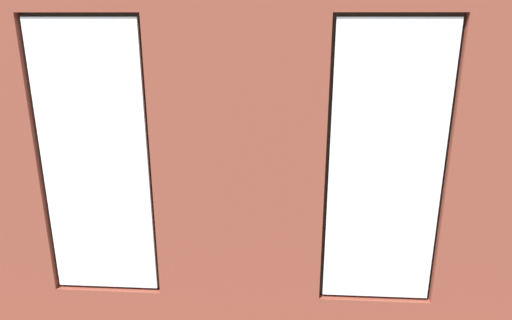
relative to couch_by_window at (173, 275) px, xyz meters
The scene contains 19 objects.
ground_plane 2.32m from the couch_by_window, 109.42° to the right, with size 7.30×6.38×0.10m, color brown.
brick_wall_with_windows 1.75m from the couch_by_window, 139.54° to the left, with size 6.70×0.30×3.57m.
white_wall_right 3.52m from the couch_by_window, 37.63° to the right, with size 0.10×5.38×3.57m, color silver.
couch_by_window is the anchor object (origin of this frame).
couch_left 3.82m from the couch_by_window, 153.40° to the right, with size 0.90×1.94×0.80m.
coffee_table 2.12m from the couch_by_window, 110.13° to the right, with size 1.23×0.73×0.41m.
cup_ceramic 2.16m from the couch_by_window, 105.45° to the right, with size 0.07×0.07×0.08m, color silver.
candle_jar 2.37m from the couch_by_window, 116.78° to the right, with size 0.08×0.08×0.12m, color #B7333D.
table_plant_small 2.12m from the couch_by_window, 110.13° to the right, with size 0.12×0.12×0.18m.
remote_black 1.91m from the couch_by_window, 100.81° to the right, with size 0.05×0.17×0.02m, color black.
media_console 3.13m from the couch_by_window, 44.26° to the right, with size 1.30×0.42×0.59m, color black.
tv_flatscreen 3.20m from the couch_by_window, 44.29° to the right, with size 1.23×0.20×0.80m.
papasan_chair 3.99m from the couch_by_window, 95.15° to the right, with size 1.16×1.16×0.71m.
potted_plant_between_couches 1.38m from the couch_by_window, behind, with size 0.69×0.69×1.12m.
potted_plant_by_left_couch 4.34m from the couch_by_window, 134.01° to the right, with size 0.30×0.30×0.53m.
potted_plant_mid_room_small 3.04m from the couch_by_window, 114.47° to the right, with size 0.36×0.36×0.56m.
potted_plant_near_tv 2.04m from the couch_by_window, 32.22° to the right, with size 0.90×0.92×1.25m.
potted_plant_foreground_right 4.74m from the couch_by_window, 65.73° to the right, with size 0.87×0.81×1.35m.
potted_plant_corner_near_left 5.62m from the couch_by_window, 129.37° to the right, with size 0.70×0.74×1.02m.
Camera 1 is at (-0.36, 6.21, 2.88)m, focal length 32.00 mm.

